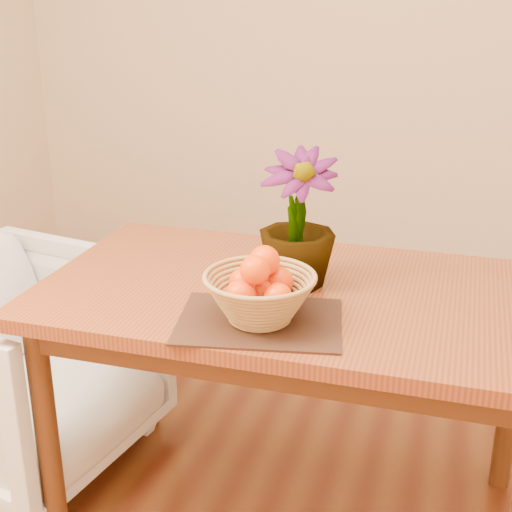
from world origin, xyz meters
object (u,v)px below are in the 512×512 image
(table, at_px, (295,317))
(wicker_basket, at_px, (260,299))
(potted_plant, at_px, (297,219))
(armchair, at_px, (20,356))

(table, relative_size, wicker_basket, 5.05)
(potted_plant, relative_size, armchair, 0.49)
(table, height_order, wicker_basket, wicker_basket)
(table, bearing_deg, armchair, 178.70)
(armchair, bearing_deg, wicker_basket, -95.46)
(table, height_order, armchair, armchair)
(wicker_basket, distance_m, potted_plant, 0.29)
(wicker_basket, height_order, armchair, wicker_basket)
(table, distance_m, wicker_basket, 0.28)
(armchair, bearing_deg, table, -81.05)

